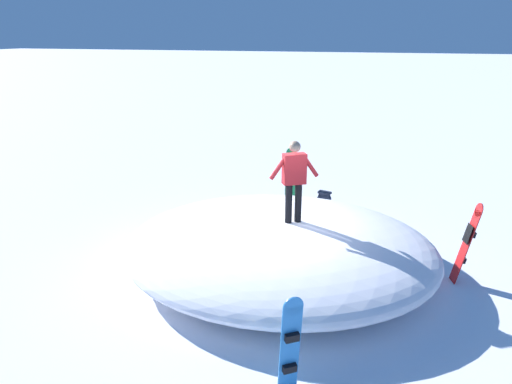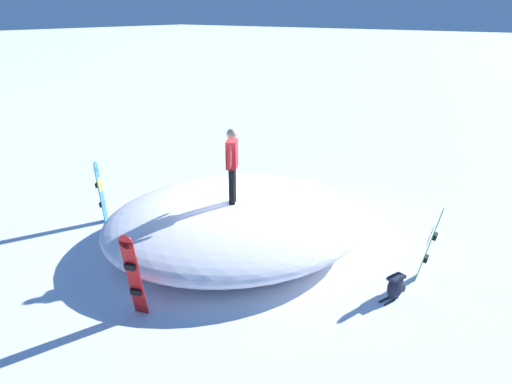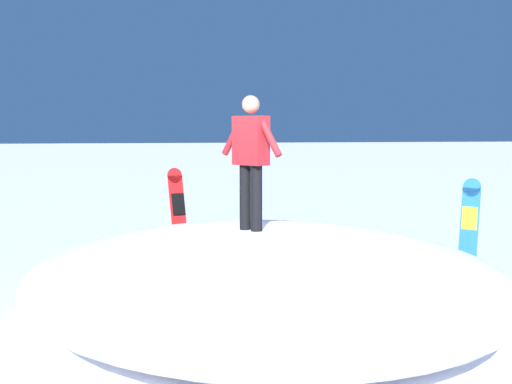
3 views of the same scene
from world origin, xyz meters
TOP-DOWN VIEW (x-y plane):
  - ground at (0.00, 0.00)m, footprint 240.00×240.00m
  - snow_mound at (-0.09, 0.17)m, footprint 6.01×6.66m
  - snowboarder_standing at (-0.20, 0.43)m, footprint 0.61×0.91m
  - snowboard_primary_upright at (-0.73, 3.77)m, footprint 0.36×0.42m
  - snowboard_secondary_upright at (-4.32, -0.65)m, footprint 0.43×0.37m
  - snowboard_tertiary_upright at (3.39, 1.29)m, footprint 0.30×0.33m
  - backpack_near at (-4.10, 0.39)m, footprint 0.33×0.64m

SIDE VIEW (x-z plane):
  - ground at x=0.00m, z-range 0.00..0.00m
  - backpack_near at x=-4.10m, z-range 0.00..0.47m
  - snow_mound at x=-0.09m, z-range 0.00..1.06m
  - snowboard_secondary_upright at x=-4.32m, z-range 0.03..1.59m
  - snowboard_tertiary_upright at x=3.39m, z-range 0.03..1.60m
  - snowboard_primary_upright at x=-0.73m, z-range 0.03..1.68m
  - snowboarder_standing at x=-0.20m, z-range 1.18..2.85m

